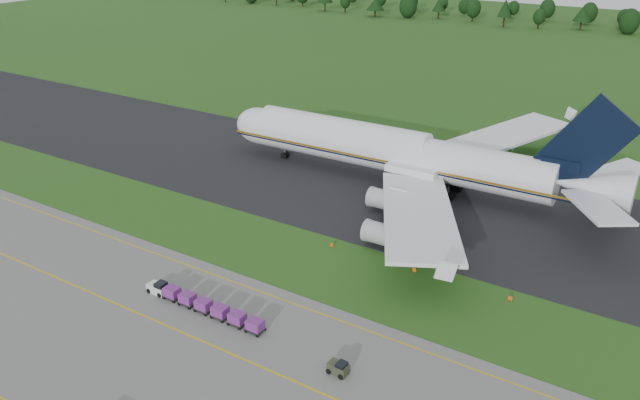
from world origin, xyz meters
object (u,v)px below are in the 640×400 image
Objects in this scene: aircraft at (398,152)px; utility_cart at (338,369)px; edge_markers at (414,270)px; baggage_train at (202,304)px.

aircraft reaches higher than utility_cart.
edge_markers is (-1.66, 23.83, -0.38)m from utility_cart.
aircraft is 32.14m from edge_markers.
aircraft is 54.34m from utility_cart.
baggage_train is 0.67× the size of edge_markers.
utility_cart is 0.08× the size of edge_markers.
baggage_train is (-2.89, -50.01, -5.17)m from aircraft.
baggage_train reaches higher than edge_markers.
baggage_train is 8.09× the size of utility_cart.
baggage_train reaches higher than utility_cart.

